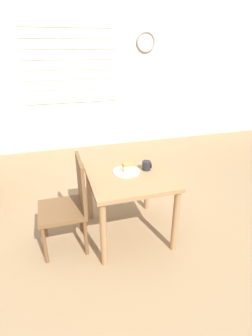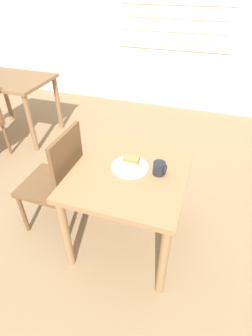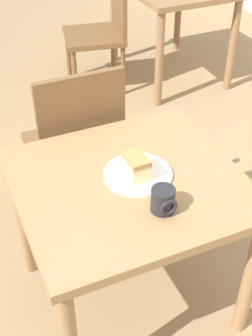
# 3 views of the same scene
# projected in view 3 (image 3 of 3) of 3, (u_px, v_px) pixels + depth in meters

# --- Properties ---
(ground_plane) EXTENTS (14.00, 14.00, 0.00)m
(ground_plane) POSITION_uv_depth(u_px,v_px,m) (83.00, 290.00, 2.26)
(ground_plane) COLOR #997A56
(dining_table_near) EXTENTS (0.80, 0.86, 0.71)m
(dining_table_near) POSITION_uv_depth(u_px,v_px,m) (129.00, 202.00, 1.86)
(dining_table_near) COLOR #9E754C
(dining_table_near) RESTS_ON ground_plane
(chair_near_window) EXTENTS (0.44, 0.44, 0.94)m
(chair_near_window) POSITION_uv_depth(u_px,v_px,m) (76.00, 144.00, 2.35)
(chair_near_window) COLOR brown
(chair_near_window) RESTS_ON ground_plane
(chair_far_corner) EXTENTS (0.51, 0.51, 0.94)m
(chair_far_corner) POSITION_uv_depth(u_px,v_px,m) (103.00, 26.00, 3.60)
(chair_far_corner) COLOR brown
(chair_far_corner) RESTS_ON ground_plane
(plate) EXTENTS (0.27, 0.27, 0.01)m
(plate) POSITION_uv_depth(u_px,v_px,m) (138.00, 174.00, 1.81)
(plate) COLOR white
(plate) RESTS_ON dining_table_near
(cake_slice) EXTENTS (0.11, 0.08, 0.09)m
(cake_slice) POSITION_uv_depth(u_px,v_px,m) (137.00, 166.00, 1.77)
(cake_slice) COLOR beige
(cake_slice) RESTS_ON plate
(coffee_mug) EXTENTS (0.09, 0.09, 0.09)m
(coffee_mug) POSITION_uv_depth(u_px,v_px,m) (163.00, 200.00, 1.63)
(coffee_mug) COLOR #232328
(coffee_mug) RESTS_ON dining_table_near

